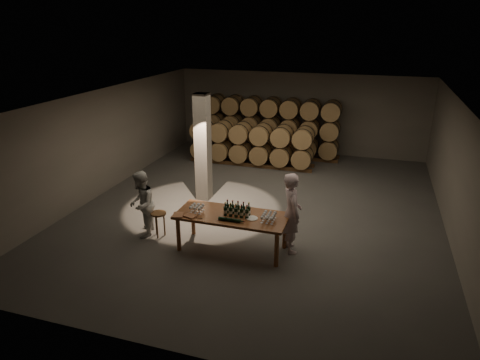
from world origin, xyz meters
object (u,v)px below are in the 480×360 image
(tasting_table, at_px, (232,219))
(person_woman, at_px, (141,204))
(plate, at_px, (252,218))
(stool, at_px, (159,217))
(person_man, at_px, (292,213))
(notebook_near, at_px, (190,216))
(bottle_cluster, at_px, (237,211))

(tasting_table, xyz_separation_m, person_woman, (-2.37, 0.01, 0.05))
(tasting_table, distance_m, plate, 0.52)
(stool, relative_size, person_woman, 0.38)
(person_man, bearing_deg, person_woman, 69.23)
(notebook_near, distance_m, person_man, 2.33)
(stool, height_order, person_man, person_man)
(notebook_near, relative_size, person_woman, 0.16)
(bottle_cluster, bearing_deg, notebook_near, -159.90)
(tasting_table, xyz_separation_m, plate, (0.50, -0.06, 0.11))
(tasting_table, bearing_deg, stool, 177.90)
(tasting_table, distance_m, bottle_cluster, 0.26)
(bottle_cluster, distance_m, notebook_near, 1.08)
(person_man, relative_size, person_woman, 1.15)
(bottle_cluster, relative_size, person_woman, 0.36)
(bottle_cluster, xyz_separation_m, person_woman, (-2.51, 0.02, -0.17))
(tasting_table, bearing_deg, plate, -6.57)
(bottle_cluster, distance_m, person_woman, 2.51)
(bottle_cluster, bearing_deg, plate, -7.61)
(notebook_near, bearing_deg, person_woman, -179.25)
(notebook_near, bearing_deg, tasting_table, 38.73)
(tasting_table, relative_size, person_woman, 1.54)
(person_man, xyz_separation_m, person_woman, (-3.70, -0.37, -0.12))
(bottle_cluster, distance_m, person_man, 1.26)
(notebook_near, bearing_deg, stool, 172.81)
(tasting_table, bearing_deg, person_man, 15.96)
(bottle_cluster, height_order, person_woman, person_woman)
(person_woman, bearing_deg, person_man, 77.69)
(stool, bearing_deg, person_woman, -172.31)
(tasting_table, bearing_deg, bottle_cluster, -3.62)
(plate, relative_size, person_man, 0.14)
(plate, relative_size, stool, 0.42)
(notebook_near, relative_size, person_man, 0.14)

